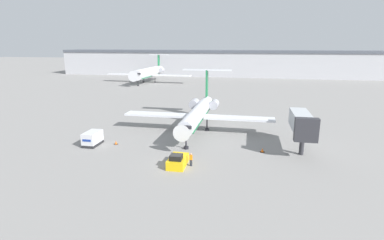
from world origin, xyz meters
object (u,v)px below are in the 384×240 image
airplane_main (198,112)px  airplane_parked_far_left (148,73)px  worker_near_tug (191,159)px  traffic_cone_left (116,143)px  luggage_cart (93,138)px  jet_bridge (302,123)px  pushback_tug (178,161)px  traffic_cone_right (262,150)px

airplane_main → airplane_parked_far_left: (-33.34, 67.81, 0.64)m
worker_near_tug → traffic_cone_left: (-13.92, 6.48, -0.69)m
luggage_cart → traffic_cone_left: (3.56, 1.05, -0.84)m
airplane_main → jet_bridge: size_ratio=2.89×
traffic_cone_left → pushback_tug: bearing=-29.1°
airplane_main → pushback_tug: 17.57m
luggage_cart → worker_near_tug: 18.30m
airplane_main → luggage_cart: airplane_main is taller
pushback_tug → airplane_parked_far_left: bearing=111.5°
pushback_tug → traffic_cone_right: pushback_tug is taller
jet_bridge → luggage_cart: bearing=-173.7°
traffic_cone_left → airplane_parked_far_left: size_ratio=0.02×
jet_bridge → traffic_cone_left: bearing=-175.0°
airplane_main → jet_bridge: bearing=-24.7°
airplane_main → traffic_cone_left: airplane_main is taller
pushback_tug → luggage_cart: 16.71m
airplane_main → worker_near_tug: bearing=-83.3°
airplane_parked_far_left → airplane_main: bearing=-63.8°
traffic_cone_left → luggage_cart: bearing=-163.6°
airplane_main → airplane_parked_far_left: size_ratio=0.76×
pushback_tug → traffic_cone_left: pushback_tug is taller
traffic_cone_right → jet_bridge: 7.22m
traffic_cone_left → jet_bridge: bearing=5.0°
pushback_tug → traffic_cone_right: bearing=33.5°
pushback_tug → airplane_parked_far_left: (-33.58, 85.15, 3.48)m
traffic_cone_right → jet_bridge: (5.66, 1.72, 4.14)m
traffic_cone_left → airplane_parked_far_left: bearing=105.3°
traffic_cone_left → airplane_main: bearing=41.6°
airplane_parked_far_left → jet_bridge: (50.74, -75.81, 0.24)m
luggage_cart → airplane_parked_far_left: 81.48m
airplane_main → traffic_cone_left: bearing=-138.4°
traffic_cone_right → airplane_parked_far_left: 89.77m
traffic_cone_left → traffic_cone_right: traffic_cone_right is taller
traffic_cone_right → pushback_tug: bearing=-146.5°
pushback_tug → worker_near_tug: 1.82m
traffic_cone_left → airplane_parked_far_left: 81.36m
airplane_main → traffic_cone_right: (11.73, -9.71, -3.26)m
traffic_cone_right → luggage_cart: bearing=-176.0°
worker_near_tug → luggage_cart: bearing=162.7°
jet_bridge → worker_near_tug: bearing=-149.5°
luggage_cart → worker_near_tug: bearing=-17.3°
traffic_cone_left → jet_bridge: size_ratio=0.06×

